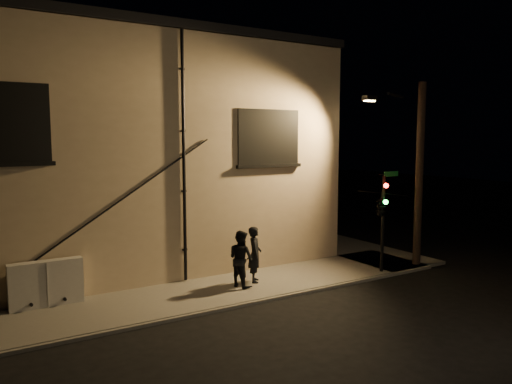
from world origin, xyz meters
TOP-DOWN VIEW (x-y plane):
  - ground at (0.00, 0.00)m, footprint 90.00×90.00m
  - sidewalk at (1.22, 4.39)m, footprint 21.00×16.00m
  - building at (-3.00, 8.99)m, footprint 16.20×12.23m
  - utility_cabinet at (-6.25, 2.70)m, footprint 2.03×0.34m
  - pedestrian_a at (0.16, 1.61)m, footprint 0.73×0.82m
  - pedestrian_b at (-0.51, 1.40)m, footprint 0.90×1.05m
  - traffic_signal at (4.58, 0.19)m, footprint 1.30×2.15m
  - streetlamp_pole at (6.63, 0.44)m, footprint 2.02×1.39m

SIDE VIEW (x-z plane):
  - ground at x=0.00m, z-range 0.00..0.00m
  - sidewalk at x=1.22m, z-range 0.00..0.12m
  - utility_cabinet at x=-6.25m, z-range 0.12..1.45m
  - pedestrian_b at x=-0.51m, z-range 0.12..1.98m
  - pedestrian_a at x=0.16m, z-range 0.12..2.01m
  - traffic_signal at x=4.58m, z-range 0.76..4.39m
  - streetlamp_pole at x=6.63m, z-range 0.23..7.26m
  - building at x=-3.00m, z-range 0.00..8.80m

